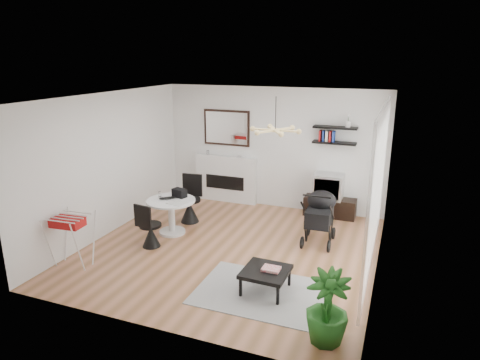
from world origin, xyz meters
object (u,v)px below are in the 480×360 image
at_px(drying_rack, 72,240).
at_px(potted_plant, 327,308).
at_px(crt_tv, 328,186).
at_px(dining_table, 171,211).
at_px(fireplace, 226,173).
at_px(coffee_table, 266,272).
at_px(stroller, 320,219).
at_px(tv_console, 330,207).

relative_size(drying_rack, potted_plant, 0.94).
distance_m(crt_tv, dining_table, 3.36).
relative_size(fireplace, coffee_table, 3.20).
bearing_deg(stroller, crt_tv, 92.15).
bearing_deg(crt_tv, tv_console, 3.49).
height_order(tv_console, stroller, stroller).
height_order(stroller, potted_plant, stroller).
bearing_deg(drying_rack, potted_plant, -10.50).
height_order(fireplace, crt_tv, fireplace).
bearing_deg(drying_rack, stroller, 29.50).
relative_size(fireplace, dining_table, 2.30).
height_order(fireplace, tv_console, fireplace).
bearing_deg(potted_plant, crt_tv, 99.77).
bearing_deg(crt_tv, stroller, -86.23).
xyz_separation_m(fireplace, drying_rack, (-1.08, -3.92, -0.22)).
xyz_separation_m(crt_tv, coffee_table, (-0.30, -3.43, -0.37)).
xyz_separation_m(tv_console, potted_plant, (0.68, -4.27, 0.26)).
xyz_separation_m(crt_tv, dining_table, (-2.66, -2.04, -0.22)).
bearing_deg(crt_tv, drying_rack, -132.70).
xyz_separation_m(tv_console, crt_tv, (-0.05, -0.00, 0.47)).
bearing_deg(tv_console, drying_rack, -133.11).
bearing_deg(stroller, coffee_table, -102.45).
height_order(drying_rack, stroller, stroller).
xyz_separation_m(fireplace, crt_tv, (2.42, -0.13, -0.01)).
height_order(coffee_table, potted_plant, potted_plant).
distance_m(drying_rack, stroller, 4.32).
distance_m(stroller, potted_plant, 2.93).
relative_size(tv_console, dining_table, 1.17).
distance_m(crt_tv, drying_rack, 5.17).
height_order(fireplace, potted_plant, fireplace).
bearing_deg(fireplace, coffee_table, -59.15).
distance_m(fireplace, crt_tv, 2.43).
relative_size(crt_tv, drying_rack, 0.70).
bearing_deg(drying_rack, dining_table, 60.20).
relative_size(fireplace, potted_plant, 2.32).
bearing_deg(coffee_table, tv_console, 84.18).
bearing_deg(coffee_table, fireplace, 120.85).
bearing_deg(coffee_table, stroller, 79.17).
relative_size(stroller, coffee_table, 1.59).
xyz_separation_m(tv_console, dining_table, (-2.71, -2.04, 0.25)).
relative_size(tv_console, drying_rack, 1.24).
height_order(crt_tv, dining_table, crt_tv).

